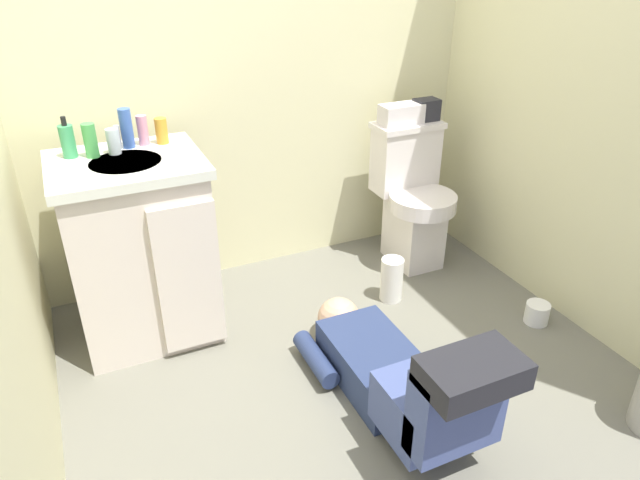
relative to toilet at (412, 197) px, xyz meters
The scene contains 17 objects.
ground_plane 1.11m from the toilet, 135.11° to the right, with size 2.72×3.06×0.04m, color #6A685C.
wall_back 1.16m from the toilet, 155.18° to the left, with size 2.38×0.08×2.40m, color beige.
wall_right 1.18m from the toilet, 60.18° to the right, with size 0.08×2.06×2.40m, color beige.
toilet is the anchor object (origin of this frame).
vanity_cabinet 1.42m from the toilet, behind, with size 0.60×0.53×0.82m.
faucet 1.51m from the toilet, behind, with size 0.02×0.02×0.10m, color silver.
person_plumber 1.21m from the toilet, 124.18° to the right, with size 0.39×1.06×0.52m.
tissue_box 0.44m from the toilet, 116.43° to the left, with size 0.22×0.11×0.10m, color silver.
toiletry_bag 0.46m from the toilet, 40.77° to the left, with size 0.12×0.09×0.11m, color #26262D.
soap_dispenser 1.70m from the toilet, behind, with size 0.06×0.06×0.17m.
bottle_green 1.62m from the toilet, behind, with size 0.05×0.05×0.14m, color green.
bottle_clear 1.53m from the toilet, behind, with size 0.05×0.05×0.10m, color silver.
bottle_blue 1.48m from the toilet, behind, with size 0.05×0.05×0.16m, color #395FB2.
bottle_pink 1.42m from the toilet, behind, with size 0.04×0.04×0.13m, color pink.
bottle_amber 1.35m from the toilet, behind, with size 0.05×0.05×0.11m, color gold.
paper_towel_roll 0.51m from the toilet, 133.20° to the right, with size 0.11×0.11×0.22m, color white.
toilet_paper_roll 0.86m from the toilet, 74.21° to the right, with size 0.11×0.11×0.10m, color white.
Camera 1 is at (-0.89, -1.63, 1.62)m, focal length 32.47 mm.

